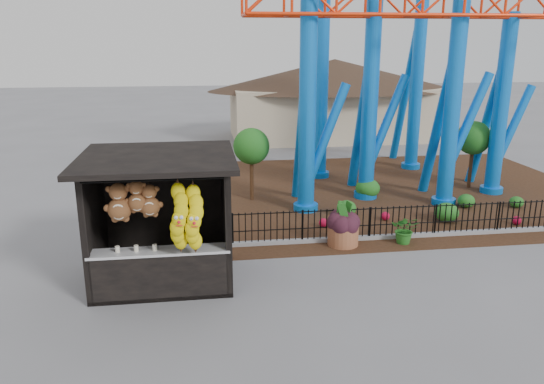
{
  "coord_description": "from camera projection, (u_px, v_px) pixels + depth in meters",
  "views": [
    {
      "loc": [
        -2.03,
        -11.02,
        5.6
      ],
      "look_at": [
        -0.29,
        1.5,
        2.0
      ],
      "focal_mm": 35.0,
      "sensor_mm": 36.0,
      "label": 1
    }
  ],
  "objects": [
    {
      "name": "landscaping",
      "position": [
        405.0,
        200.0,
        18.31
      ],
      "size": [
        7.52,
        4.16,
        0.72
      ],
      "color": "#205F1C",
      "rests_on": "mulch_bed"
    },
    {
      "name": "planter_foliage",
      "position": [
        344.0,
        216.0,
        14.88
      ],
      "size": [
        0.7,
        0.7,
        0.64
      ],
      "primitive_type": "ellipsoid",
      "color": "#30131E",
      "rests_on": "terracotta_planter"
    },
    {
      "name": "terracotta_planter",
      "position": [
        343.0,
        236.0,
        15.05
      ],
      "size": [
        1.06,
        1.06,
        0.56
      ],
      "primitive_type": "cylinder",
      "rotation": [
        0.0,
        0.0,
        0.25
      ],
      "color": "#995837",
      "rests_on": "ground"
    },
    {
      "name": "prize_booth",
      "position": [
        161.0,
        223.0,
        12.33
      ],
      "size": [
        3.5,
        3.4,
        3.12
      ],
      "color": "black",
      "rests_on": "ground"
    },
    {
      "name": "picket_fence",
      "position": [
        439.0,
        220.0,
        15.67
      ],
      "size": [
        12.2,
        0.06,
        1.0
      ],
      "primitive_type": null,
      "color": "black",
      "rests_on": "ground"
    },
    {
      "name": "mulch_bed",
      "position": [
        359.0,
        192.0,
        20.45
      ],
      "size": [
        18.0,
        12.0,
        0.02
      ],
      "primitive_type": "cube",
      "color": "#331E11",
      "rests_on": "ground"
    },
    {
      "name": "potted_plant",
      "position": [
        405.0,
        229.0,
        15.13
      ],
      "size": [
        0.97,
        0.91,
        0.85
      ],
      "primitive_type": "imported",
      "rotation": [
        0.0,
        0.0,
        -0.4
      ],
      "color": "#1E4C16",
      "rests_on": "ground"
    },
    {
      "name": "ground",
      "position": [
        293.0,
        292.0,
        12.3
      ],
      "size": [
        120.0,
        120.0,
        0.0
      ],
      "primitive_type": "plane",
      "color": "slate",
      "rests_on": "ground"
    },
    {
      "name": "roller_coaster",
      "position": [
        395.0,
        17.0,
        19.05
      ],
      "size": [
        11.0,
        6.37,
        10.82
      ],
      "color": "blue",
      "rests_on": "ground"
    },
    {
      "name": "pavilion",
      "position": [
        334.0,
        86.0,
        31.3
      ],
      "size": [
        15.0,
        15.0,
        4.8
      ],
      "color": "#BFAD8C",
      "rests_on": "ground"
    },
    {
      "name": "curb",
      "position": [
        409.0,
        236.0,
        15.67
      ],
      "size": [
        18.0,
        0.18,
        0.12
      ],
      "primitive_type": "cube",
      "color": "gray",
      "rests_on": "ground"
    }
  ]
}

